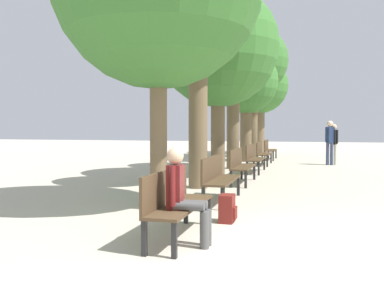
{
  "coord_description": "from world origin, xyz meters",
  "views": [
    {
      "loc": [
        0.12,
        -5.1,
        1.49
      ],
      "look_at": [
        -2.67,
        5.24,
        1.07
      ],
      "focal_mm": 40.0,
      "sensor_mm": 36.0,
      "label": 1
    }
  ],
  "objects_px": {
    "bench_row_0": "(174,198)",
    "tree_row_5": "(253,62)",
    "bench_row_1": "(218,175)",
    "bench_row_2": "(240,163)",
    "tree_row_3": "(233,62)",
    "pedestrian_mid": "(330,140)",
    "backpack": "(227,209)",
    "bench_row_3": "(253,156)",
    "tree_row_2": "(218,47)",
    "tree_row_6": "(260,87)",
    "tree_row_1": "(198,16)",
    "bench_row_5": "(269,148)",
    "bench_row_4": "(262,151)",
    "person_seated": "(184,193)",
    "tree_row_4": "(246,83)",
    "pedestrian_near": "(334,142)"
  },
  "relations": [
    {
      "from": "tree_row_4",
      "to": "pedestrian_mid",
      "type": "xyz_separation_m",
      "value": [
        3.45,
        -0.89,
        -2.41
      ]
    },
    {
      "from": "bench_row_3",
      "to": "person_seated",
      "type": "distance_m",
      "value": 9.04
    },
    {
      "from": "bench_row_5",
      "to": "backpack",
      "type": "relative_size",
      "value": 4.24
    },
    {
      "from": "tree_row_6",
      "to": "pedestrian_mid",
      "type": "height_order",
      "value": "tree_row_6"
    },
    {
      "from": "tree_row_3",
      "to": "tree_row_2",
      "type": "bearing_deg",
      "value": -90.0
    },
    {
      "from": "bench_row_4",
      "to": "person_seated",
      "type": "xyz_separation_m",
      "value": [
        0.23,
        -11.93,
        0.13
      ]
    },
    {
      "from": "person_seated",
      "to": "pedestrian_near",
      "type": "xyz_separation_m",
      "value": [
        2.51,
        12.64,
        0.27
      ]
    },
    {
      "from": "bench_row_2",
      "to": "bench_row_5",
      "type": "height_order",
      "value": "same"
    },
    {
      "from": "person_seated",
      "to": "bench_row_0",
      "type": "bearing_deg",
      "value": 125.14
    },
    {
      "from": "bench_row_0",
      "to": "tree_row_5",
      "type": "bearing_deg",
      "value": 93.18
    },
    {
      "from": "tree_row_5",
      "to": "backpack",
      "type": "relative_size",
      "value": 14.82
    },
    {
      "from": "bench_row_4",
      "to": "backpack",
      "type": "height_order",
      "value": "bench_row_4"
    },
    {
      "from": "tree_row_3",
      "to": "pedestrian_mid",
      "type": "bearing_deg",
      "value": 35.14
    },
    {
      "from": "tree_row_2",
      "to": "pedestrian_mid",
      "type": "relative_size",
      "value": 3.25
    },
    {
      "from": "person_seated",
      "to": "tree_row_5",
      "type": "bearing_deg",
      "value": 93.93
    },
    {
      "from": "tree_row_2",
      "to": "backpack",
      "type": "height_order",
      "value": "tree_row_2"
    },
    {
      "from": "bench_row_3",
      "to": "tree_row_3",
      "type": "bearing_deg",
      "value": 128.21
    },
    {
      "from": "bench_row_1",
      "to": "tree_row_3",
      "type": "relative_size",
      "value": 0.35
    },
    {
      "from": "tree_row_2",
      "to": "tree_row_5",
      "type": "height_order",
      "value": "tree_row_5"
    },
    {
      "from": "tree_row_2",
      "to": "tree_row_6",
      "type": "height_order",
      "value": "tree_row_2"
    },
    {
      "from": "bench_row_0",
      "to": "person_seated",
      "type": "bearing_deg",
      "value": -54.86
    },
    {
      "from": "bench_row_4",
      "to": "tree_row_2",
      "type": "xyz_separation_m",
      "value": [
        -0.87,
        -4.5,
        3.34
      ]
    },
    {
      "from": "bench_row_0",
      "to": "tree_row_3",
      "type": "relative_size",
      "value": 0.35
    },
    {
      "from": "bench_row_3",
      "to": "tree_row_2",
      "type": "relative_size",
      "value": 0.32
    },
    {
      "from": "tree_row_5",
      "to": "pedestrian_mid",
      "type": "xyz_separation_m",
      "value": [
        3.45,
        -3.4,
        -3.7
      ]
    },
    {
      "from": "tree_row_2",
      "to": "tree_row_4",
      "type": "bearing_deg",
      "value": 90.0
    },
    {
      "from": "bench_row_5",
      "to": "tree_row_3",
      "type": "distance_m",
      "value": 5.8
    },
    {
      "from": "tree_row_4",
      "to": "bench_row_3",
      "type": "bearing_deg",
      "value": -78.9
    },
    {
      "from": "bench_row_0",
      "to": "tree_row_5",
      "type": "xyz_separation_m",
      "value": [
        -0.87,
        15.64,
        4.17
      ]
    },
    {
      "from": "tree_row_3",
      "to": "bench_row_3",
      "type": "bearing_deg",
      "value": -51.79
    },
    {
      "from": "bench_row_3",
      "to": "tree_row_1",
      "type": "xyz_separation_m",
      "value": [
        -0.87,
        -4.01,
        3.66
      ]
    },
    {
      "from": "tree_row_3",
      "to": "tree_row_6",
      "type": "relative_size",
      "value": 0.98
    },
    {
      "from": "pedestrian_mid",
      "to": "bench_row_3",
      "type": "bearing_deg",
      "value": -126.18
    },
    {
      "from": "tree_row_4",
      "to": "tree_row_1",
      "type": "bearing_deg",
      "value": -90.0
    },
    {
      "from": "tree_row_1",
      "to": "person_seated",
      "type": "relative_size",
      "value": 4.49
    },
    {
      "from": "bench_row_0",
      "to": "person_seated",
      "type": "relative_size",
      "value": 1.49
    },
    {
      "from": "tree_row_4",
      "to": "tree_row_6",
      "type": "xyz_separation_m",
      "value": [
        -0.0,
        5.61,
        0.36
      ]
    },
    {
      "from": "tree_row_1",
      "to": "tree_row_4",
      "type": "bearing_deg",
      "value": 90.0
    },
    {
      "from": "backpack",
      "to": "bench_row_2",
      "type": "bearing_deg",
      "value": 96.34
    },
    {
      "from": "bench_row_2",
      "to": "tree_row_5",
      "type": "relative_size",
      "value": 0.29
    },
    {
      "from": "bench_row_1",
      "to": "tree_row_1",
      "type": "distance_m",
      "value": 4.17
    },
    {
      "from": "bench_row_1",
      "to": "tree_row_2",
      "type": "relative_size",
      "value": 0.32
    },
    {
      "from": "bench_row_2",
      "to": "tree_row_2",
      "type": "xyz_separation_m",
      "value": [
        -0.87,
        1.3,
        3.34
      ]
    },
    {
      "from": "tree_row_2",
      "to": "pedestrian_mid",
      "type": "height_order",
      "value": "tree_row_2"
    },
    {
      "from": "tree_row_5",
      "to": "tree_row_4",
      "type": "bearing_deg",
      "value": -90.0
    },
    {
      "from": "bench_row_1",
      "to": "bench_row_2",
      "type": "distance_m",
      "value": 2.9
    },
    {
      "from": "backpack",
      "to": "tree_row_3",
      "type": "bearing_deg",
      "value": 99.08
    },
    {
      "from": "bench_row_0",
      "to": "bench_row_2",
      "type": "bearing_deg",
      "value": 90.0
    },
    {
      "from": "bench_row_0",
      "to": "tree_row_3",
      "type": "distance_m",
      "value": 10.38
    },
    {
      "from": "bench_row_1",
      "to": "bench_row_3",
      "type": "distance_m",
      "value": 5.8
    }
  ]
}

